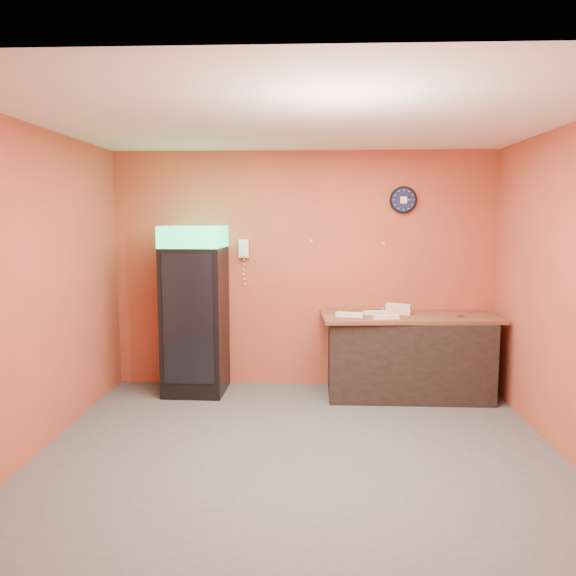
{
  "coord_description": "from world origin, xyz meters",
  "views": [
    {
      "loc": [
        0.1,
        -4.67,
        2.01
      ],
      "look_at": [
        -0.12,
        0.6,
        1.36
      ],
      "focal_mm": 35.0,
      "sensor_mm": 36.0,
      "label": 1
    }
  ],
  "objects": [
    {
      "name": "floor",
      "position": [
        0.0,
        0.0,
        0.0
      ],
      "size": [
        4.5,
        4.5,
        0.0
      ],
      "primitive_type": "plane",
      "color": "#47474C",
      "rests_on": "ground"
    },
    {
      "name": "back_wall",
      "position": [
        0.0,
        2.0,
        1.4
      ],
      "size": [
        4.5,
        0.02,
        2.8
      ],
      "primitive_type": "cube",
      "color": "#BF5335",
      "rests_on": "floor"
    },
    {
      "name": "left_wall",
      "position": [
        -2.25,
        0.0,
        1.4
      ],
      "size": [
        0.02,
        4.0,
        2.8
      ],
      "primitive_type": "cube",
      "color": "#BF5335",
      "rests_on": "floor"
    },
    {
      "name": "right_wall",
      "position": [
        2.25,
        0.0,
        1.4
      ],
      "size": [
        0.02,
        4.0,
        2.8
      ],
      "primitive_type": "cube",
      "color": "#BF5335",
      "rests_on": "floor"
    },
    {
      "name": "ceiling",
      "position": [
        0.0,
        0.0,
        2.8
      ],
      "size": [
        4.5,
        4.0,
        0.02
      ],
      "primitive_type": "cube",
      "color": "white",
      "rests_on": "back_wall"
    },
    {
      "name": "beverage_cooler",
      "position": [
        -1.23,
        1.61,
        0.94
      ],
      "size": [
        0.69,
        0.7,
        1.93
      ],
      "rotation": [
        0.0,
        0.0,
        -0.03
      ],
      "color": "black",
      "rests_on": "floor"
    },
    {
      "name": "prep_counter",
      "position": [
        1.2,
        1.6,
        0.45
      ],
      "size": [
        1.79,
        0.81,
        0.89
      ],
      "primitive_type": "cube",
      "rotation": [
        0.0,
        0.0,
        -0.01
      ],
      "color": "black",
      "rests_on": "floor"
    },
    {
      "name": "wall_clock",
      "position": [
        1.17,
        1.97,
        2.22
      ],
      "size": [
        0.32,
        0.06,
        0.32
      ],
      "color": "black",
      "rests_on": "back_wall"
    },
    {
      "name": "wall_phone",
      "position": [
        -0.7,
        1.95,
        1.66
      ],
      "size": [
        0.12,
        0.1,
        0.22
      ],
      "color": "white",
      "rests_on": "back_wall"
    },
    {
      "name": "butcher_paper",
      "position": [
        1.2,
        1.6,
        0.91
      ],
      "size": [
        1.99,
        0.92,
        0.04
      ],
      "primitive_type": "cube",
      "rotation": [
        0.0,
        0.0,
        0.06
      ],
      "color": "brown",
      "rests_on": "prep_counter"
    },
    {
      "name": "sub_roll_stack",
      "position": [
        1.09,
        1.65,
        0.99
      ],
      "size": [
        0.29,
        0.19,
        0.12
      ],
      "rotation": [
        0.0,
        0.0,
        -0.36
      ],
      "color": "beige",
      "rests_on": "butcher_paper"
    },
    {
      "name": "wrapped_sandwich_left",
      "position": [
        0.53,
        1.47,
        0.95
      ],
      "size": [
        0.32,
        0.19,
        0.04
      ],
      "primitive_type": "cube",
      "rotation": [
        0.0,
        0.0,
        -0.25
      ],
      "color": "white",
      "rests_on": "butcher_paper"
    },
    {
      "name": "wrapped_sandwich_mid",
      "position": [
        0.91,
        1.35,
        0.95
      ],
      "size": [
        0.29,
        0.15,
        0.04
      ],
      "primitive_type": "cube",
      "rotation": [
        0.0,
        0.0,
        0.15
      ],
      "color": "white",
      "rests_on": "butcher_paper"
    },
    {
      "name": "wrapped_sandwich_right",
      "position": [
        0.83,
        1.62,
        0.95
      ],
      "size": [
        0.27,
        0.14,
        0.04
      ],
      "primitive_type": "cube",
      "rotation": [
        0.0,
        0.0,
        0.13
      ],
      "color": "white",
      "rests_on": "butcher_paper"
    },
    {
      "name": "kitchen_tool",
      "position": [
        0.92,
        1.76,
        0.96
      ],
      "size": [
        0.06,
        0.06,
        0.06
      ],
      "primitive_type": "cylinder",
      "color": "silver",
      "rests_on": "butcher_paper"
    }
  ]
}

